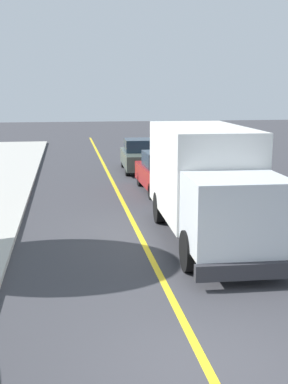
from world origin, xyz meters
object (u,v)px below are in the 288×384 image
at_px(parked_car_mid, 140,156).
at_px(parked_van_across, 227,166).
at_px(parked_car_near, 164,173).
at_px(box_truck, 207,179).

bearing_deg(parked_car_mid, parked_van_across, -49.36).
bearing_deg(parked_car_mid, parked_car_near, -87.90).
distance_m(parked_car_mid, parked_van_across, 5.31).
xyz_separation_m(parked_car_near, parked_car_mid, (-0.20, 5.55, 0.00)).
xyz_separation_m(box_truck, parked_car_near, (0.10, 6.96, -0.97)).
xyz_separation_m(parked_car_near, parked_van_across, (3.25, 1.52, 0.00)).
relative_size(parked_car_near, parked_van_across, 1.01).
distance_m(box_truck, parked_van_across, 9.17).
bearing_deg(box_truck, parked_car_mid, 90.49).
distance_m(parked_car_near, parked_van_across, 3.59).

